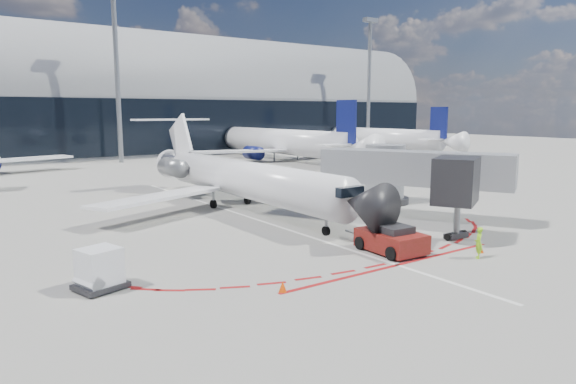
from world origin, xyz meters
TOP-DOWN VIEW (x-y plane):
  - ground at (0.00, 0.00)m, footprint 260.00×260.00m
  - apron_centerline at (0.00, 2.00)m, footprint 0.25×40.00m
  - apron_stop_bar at (0.00, -11.50)m, footprint 14.00×0.25m
  - terminal_building at (0.00, 64.97)m, footprint 150.00×24.15m
  - jet_bridge at (9.79, -3.01)m, footprint 10.03×15.20m
  - light_mast_centre at (5.00, 48.00)m, footprint 0.70×0.70m
  - light_mast_east at (55.00, 48.00)m, footprint 0.70×0.70m
  - regional_jet at (1.02, 5.84)m, footprint 23.59×29.09m
  - pushback_tug at (1.52, -9.63)m, footprint 2.62×5.76m
  - ramp_worker at (4.28, -13.03)m, footprint 0.70×0.69m
  - uld_container at (-12.86, -6.72)m, footprint 2.29×2.09m
  - safety_cone_left at (-6.73, -11.39)m, footprint 0.34×0.34m
  - safety_cone_right at (5.33, -12.46)m, footprint 0.36×0.36m
  - bg_airliner_2 at (26.81, 37.50)m, footprint 34.59×36.62m
  - bg_airliner_3 at (50.88, 40.65)m, footprint 31.79×33.66m

SIDE VIEW (x-z plane):
  - ground at x=0.00m, z-range 0.00..0.00m
  - apron_centerline at x=0.00m, z-range 0.00..0.01m
  - apron_stop_bar at x=0.00m, z-range 0.00..0.01m
  - safety_cone_left at x=-6.73m, z-range 0.00..0.47m
  - safety_cone_right at x=5.33m, z-range 0.00..0.51m
  - pushback_tug at x=1.52m, z-range -0.09..1.39m
  - ramp_worker at x=4.28m, z-range 0.00..1.63m
  - uld_container at x=-12.86m, z-range -0.01..1.78m
  - regional_jet at x=1.02m, z-range -1.21..6.08m
  - jet_bridge at x=9.79m, z-range 0.56..5.46m
  - bg_airliner_3 at x=50.88m, z-range 0.00..10.28m
  - bg_airliner_2 at x=26.81m, z-range 0.00..11.19m
  - terminal_building at x=0.00m, z-range -3.48..20.52m
  - light_mast_centre at x=5.00m, z-range 0.00..25.00m
  - light_mast_east at x=55.00m, z-range 0.00..25.00m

